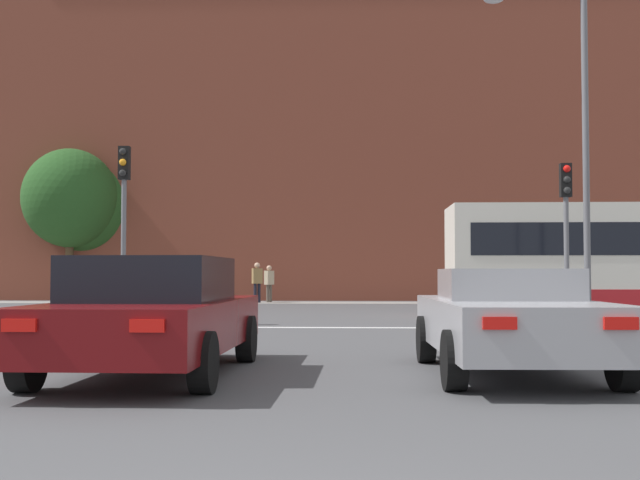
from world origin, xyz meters
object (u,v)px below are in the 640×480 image
traffic_light_near_right (566,215)px  pedestrian_walking_east (269,281)px  car_roadster_right (510,320)px  street_lamp_junction (569,119)px  pedestrian_waiting (257,279)px  pedestrian_walking_west (183,279)px  traffic_light_far_right (488,238)px  car_saloon_left (153,314)px  bus_crossing_lead (638,257)px  traffic_light_near_left (124,205)px

traffic_light_near_right → pedestrian_walking_east: (-8.65, 14.74, -1.69)m
car_roadster_right → street_lamp_junction: street_lamp_junction is taller
pedestrian_waiting → pedestrian_walking_east: (0.42, 0.73, -0.07)m
pedestrian_walking_west → traffic_light_far_right: bearing=63.5°
street_lamp_junction → pedestrian_walking_west: bearing=131.8°
traffic_light_near_right → pedestrian_waiting: 16.76m
traffic_light_far_right → traffic_light_near_right: (-0.32, -13.22, -0.05)m
traffic_light_far_right → street_lamp_junction: size_ratio=0.47×
pedestrian_walking_west → car_saloon_left: bearing=-9.0°
bus_crossing_lead → pedestrian_walking_east: bearing=-131.9°
street_lamp_junction → traffic_light_far_right: bearing=89.6°
car_saloon_left → pedestrian_waiting: bearing=94.7°
street_lamp_junction → pedestrian_walking_west: 19.21m
street_lamp_junction → traffic_light_near_right: bearing=-112.6°
car_saloon_left → pedestrian_waiting: (-1.65, 23.48, 0.25)m
traffic_light_near_left → traffic_light_far_right: size_ratio=1.09×
traffic_light_near_left → traffic_light_far_right: traffic_light_near_left is taller
car_roadster_right → traffic_light_far_right: bearing=80.1°
car_saloon_left → traffic_light_near_right: traffic_light_near_right is taller
car_saloon_left → pedestrian_walking_east: size_ratio=3.09×
car_roadster_right → traffic_light_near_right: bearing=70.3°
traffic_light_near_right → pedestrian_walking_west: size_ratio=2.30×
street_lamp_junction → traffic_light_near_left: bearing=-175.7°
traffic_light_far_right → car_roadster_right: bearing=-98.6°
traffic_light_near_right → pedestrian_walking_west: traffic_light_near_right is taller
street_lamp_junction → pedestrian_walking_west: (-12.51, 14.00, -4.02)m
traffic_light_far_right → street_lamp_junction: bearing=-90.4°
car_saloon_left → street_lamp_junction: size_ratio=0.59×
car_roadster_right → pedestrian_waiting: 24.03m
pedestrian_waiting → pedestrian_walking_east: bearing=33.1°
traffic_light_far_right → traffic_light_near_right: size_ratio=1.02×
car_roadster_right → traffic_light_near_right: 9.96m
car_roadster_right → pedestrian_walking_west: 25.53m
bus_crossing_lead → street_lamp_junction: 5.69m
traffic_light_far_right → traffic_light_near_left: bearing=-128.8°
pedestrian_walking_west → traffic_light_near_right: bearing=19.7°
traffic_light_near_left → traffic_light_near_right: 10.51m
traffic_light_far_right → traffic_light_near_right: bearing=-91.4°
traffic_light_near_right → traffic_light_far_right: bearing=88.6°
pedestrian_waiting → pedestrian_walking_west: pedestrian_waiting is taller
traffic_light_near_right → pedestrian_walking_west: 19.11m
pedestrian_waiting → car_roadster_right: bearing=-102.7°
traffic_light_near_right → street_lamp_junction: size_ratio=0.46×
traffic_light_near_left → pedestrian_walking_east: bearing=83.0°
bus_crossing_lead → traffic_light_far_right: 9.49m
traffic_light_near_left → traffic_light_near_right: traffic_light_near_left is taller
car_roadster_right → traffic_light_near_left: traffic_light_near_left is taller
car_saloon_left → bus_crossing_lead: size_ratio=0.45×
traffic_light_far_right → pedestrian_waiting: size_ratio=2.34×
pedestrian_waiting → bus_crossing_lead: bearing=-66.0°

